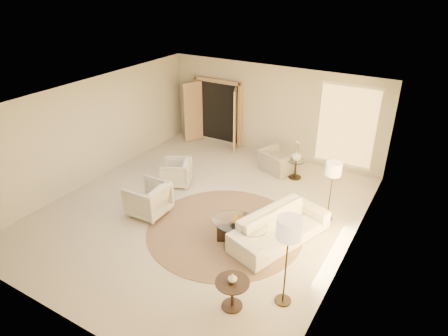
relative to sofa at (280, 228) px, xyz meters
The scene contains 18 objects.
room 2.38m from the sofa, behind, with size 7.04×8.04×2.83m.
windows_right 1.68m from the sofa, 10.65° to the left, with size 0.10×6.40×2.40m, color #FFC966, non-canonical shape.
window_back_corner 4.22m from the sofa, 87.62° to the left, with size 1.70×0.10×2.40m, color #FFC966, non-canonical shape.
curtains_right 1.96m from the sofa, 42.12° to the left, with size 0.06×5.20×2.60m, color tan, non-canonical shape.
french_doors 5.70m from the sofa, 135.45° to the left, with size 1.95×0.66×2.16m.
area_rug 1.30m from the sofa, 168.06° to the right, with size 3.55×3.55×0.01m, color #483227.
sofa is the anchor object (origin of this frame).
armchair_left 3.59m from the sofa, 165.19° to the left, with size 0.76×0.71×0.78m, color silver.
armchair_right 3.21m from the sofa, 169.06° to the right, with size 0.86×0.81×0.89m, color silver.
accent_chair 3.36m from the sofa, 114.78° to the left, with size 0.99×0.64×0.86m, color #9C988F.
coffee_table 0.88m from the sofa, 149.03° to the right, with size 1.70×1.70×0.47m.
end_table 2.18m from the sofa, 88.78° to the right, with size 0.60×0.60×0.57m.
side_table 3.04m from the sofa, 105.21° to the left, with size 0.48×0.48×0.55m.
floor_lamp_near 1.77m from the sofa, 65.05° to the left, with size 0.36×0.36×1.49m.
floor_lamp_far 2.13m from the sofa, 64.43° to the right, with size 0.43×0.43×1.77m.
bowl 0.90m from the sofa, 149.03° to the right, with size 0.36×0.36×0.09m, color brown.
end_vase 2.20m from the sofa, 88.78° to the right, with size 0.16×0.16×0.17m, color white.
side_vase 3.06m from the sofa, 105.21° to the left, with size 0.26×0.26×0.27m, color white.
Camera 1 is at (4.69, -6.87, 5.35)m, focal length 32.00 mm.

